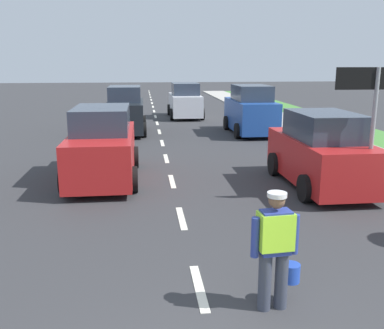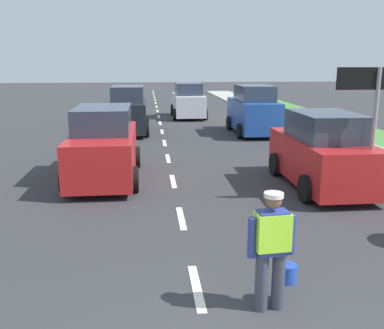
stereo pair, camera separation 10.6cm
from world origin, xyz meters
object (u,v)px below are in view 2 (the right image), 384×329
car_outgoing_far (188,102)px  road_worker (273,245)px  lane_direction_sign (366,103)px  car_oncoming_lead (104,146)px  car_parked_far (253,111)px  car_oncoming_second (128,111)px  car_parked_curbside (322,153)px

car_outgoing_far → road_worker: bearing=-92.3°
lane_direction_sign → car_outgoing_far: (-2.51, 16.79, -1.44)m
car_oncoming_lead → car_parked_far: 9.75m
car_oncoming_second → car_parked_far: 5.89m
car_outgoing_far → car_parked_far: 6.82m
car_outgoing_far → car_parked_curbside: bearing=-81.9°
road_worker → lane_direction_sign: 5.60m
car_oncoming_lead → car_oncoming_second: car_oncoming_second is taller
road_worker → car_oncoming_lead: bearing=112.1°
car_parked_curbside → car_oncoming_second: bearing=119.6°
car_outgoing_far → car_oncoming_second: car_oncoming_second is taller
car_outgoing_far → car_oncoming_lead: bearing=-105.0°
lane_direction_sign → car_outgoing_far: 17.04m
car_oncoming_lead → car_oncoming_second: 8.35m
car_oncoming_lead → car_outgoing_far: bearing=75.0°
car_outgoing_far → car_oncoming_lead: (-3.72, -13.90, 0.00)m
car_parked_curbside → car_outgoing_far: (-2.18, 15.32, 0.02)m
lane_direction_sign → car_oncoming_lead: (-6.23, 2.89, -1.44)m
road_worker → car_parked_far: size_ratio=0.40×
car_outgoing_far → car_parked_far: size_ratio=0.99×
road_worker → car_outgoing_far: car_outgoing_far is taller
car_oncoming_lead → car_parked_far: size_ratio=1.06×
road_worker → car_oncoming_lead: car_oncoming_lead is taller
car_parked_curbside → car_oncoming_lead: car_oncoming_lead is taller
road_worker → car_outgoing_far: 21.06m
car_outgoing_far → lane_direction_sign: bearing=-81.5°
car_oncoming_lead → car_oncoming_second: size_ratio=1.08×
car_parked_far → car_parked_curbside: bearing=-91.8°
car_oncoming_second → car_parked_curbside: bearing=-60.4°
lane_direction_sign → car_outgoing_far: bearing=98.5°
car_outgoing_far → car_oncoming_lead: 14.39m
car_parked_curbside → car_outgoing_far: bearing=98.1°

